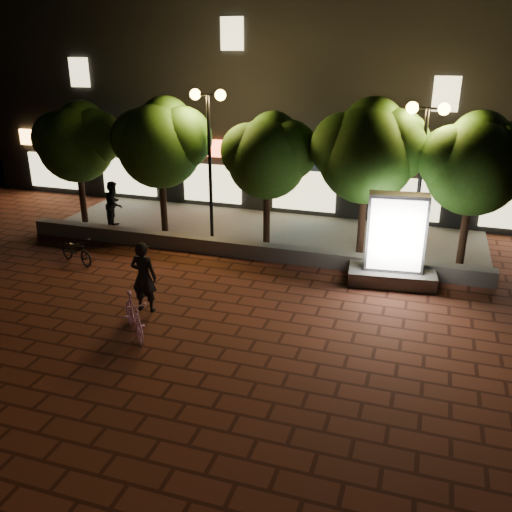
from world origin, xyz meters
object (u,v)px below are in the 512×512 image
at_px(tree_right, 369,148).
at_px(tree_far_left, 78,140).
at_px(tree_mid, 269,153).
at_px(tree_far_right, 476,161).
at_px(street_lamp_left, 209,127).
at_px(rider, 144,277).
at_px(street_lamp_right, 424,142).
at_px(scooter_parked, 76,250).
at_px(scooter_pink, 134,316).
at_px(pedestrian, 114,204).
at_px(tree_left, 161,140).
at_px(ad_kiosk, 394,248).

bearing_deg(tree_right, tree_far_left, -180.00).
relative_size(tree_mid, tree_far_right, 0.95).
height_order(street_lamp_left, rider, street_lamp_left).
bearing_deg(tree_far_right, tree_far_left, -180.00).
bearing_deg(street_lamp_right, rider, -138.87).
distance_m(tree_mid, scooter_parked, 7.09).
relative_size(tree_far_left, tree_right, 0.91).
height_order(scooter_pink, pedestrian, pedestrian).
bearing_deg(scooter_parked, street_lamp_left, -22.84).
height_order(tree_far_left, scooter_pink, tree_far_left).
xyz_separation_m(tree_right, tree_far_right, (3.20, -0.00, -0.20)).
bearing_deg(rider, street_lamp_right, -141.24).
bearing_deg(rider, tree_far_left, -47.83).
xyz_separation_m(tree_left, tree_mid, (4.00, -0.00, -0.23)).
height_order(street_lamp_left, scooter_parked, street_lamp_left).
height_order(tree_far_left, street_lamp_left, street_lamp_left).
xyz_separation_m(tree_mid, tree_far_right, (6.50, 0.00, 0.15)).
bearing_deg(scooter_parked, tree_left, 0.81).
bearing_deg(scooter_pink, ad_kiosk, -1.11).
relative_size(street_lamp_right, rider, 2.57).
relative_size(scooter_pink, pedestrian, 0.98).
distance_m(tree_far_left, tree_left, 3.51).
relative_size(tree_left, scooter_parked, 3.03).
relative_size(ad_kiosk, scooter_parked, 1.69).
height_order(scooter_pink, rider, rider).
relative_size(scooter_pink, rider, 0.90).
distance_m(tree_right, ad_kiosk, 3.44).
height_order(tree_left, street_lamp_left, street_lamp_left).
xyz_separation_m(tree_right, pedestrian, (-9.39, -0.18, -2.60)).
bearing_deg(street_lamp_right, ad_kiosk, -104.42).
bearing_deg(tree_right, scooter_pink, -121.91).
height_order(tree_left, pedestrian, tree_left).
bearing_deg(ad_kiosk, tree_mid, 154.85).
distance_m(street_lamp_right, scooter_pink, 9.91).
bearing_deg(tree_mid, tree_left, 180.00).
bearing_deg(tree_far_right, street_lamp_right, -170.39).
distance_m(tree_left, tree_right, 7.30).
relative_size(street_lamp_right, pedestrian, 2.81).
bearing_deg(tree_far_left, scooter_parked, -60.07).
distance_m(tree_right, scooter_parked, 9.94).
xyz_separation_m(tree_far_left, pedestrian, (1.42, -0.18, -2.33)).
bearing_deg(scooter_parked, scooter_pink, -109.16).
bearing_deg(pedestrian, tree_left, -100.07).
distance_m(rider, scooter_parked, 4.46).
distance_m(tree_far_right, pedestrian, 12.81).
xyz_separation_m(tree_far_left, tree_mid, (7.50, -0.00, -0.08)).
height_order(tree_mid, scooter_pink, tree_mid).
bearing_deg(rider, street_lamp_left, -87.92).
xyz_separation_m(tree_far_right, street_lamp_right, (-1.55, -0.26, 0.53)).
bearing_deg(scooter_pink, scooter_parked, 96.05).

